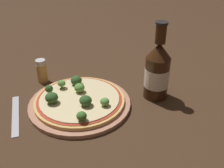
{
  "coord_description": "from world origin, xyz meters",
  "views": [
    {
      "loc": [
        -0.1,
        -0.62,
        0.44
      ],
      "look_at": [
        0.09,
        -0.01,
        0.06
      ],
      "focal_mm": 42.0,
      "sensor_mm": 36.0,
      "label": 1
    }
  ],
  "objects": [
    {
      "name": "broccoli_floret_6",
      "position": [
        -0.08,
        -0.0,
        0.04
      ],
      "size": [
        0.04,
        0.04,
        0.03
      ],
      "color": "#7A9E5B",
      "rests_on": "pizza"
    },
    {
      "name": "ground_plane",
      "position": [
        0.0,
        0.0,
        0.0
      ],
      "size": [
        3.0,
        3.0,
        0.0
      ],
      "primitive_type": "plane",
      "color": "#3D2819"
    },
    {
      "name": "broccoli_floret_1",
      "position": [
        -0.02,
        -0.1,
        0.04
      ],
      "size": [
        0.03,
        0.03,
        0.02
      ],
      "color": "#7A9E5B",
      "rests_on": "pizza"
    },
    {
      "name": "plate",
      "position": [
        0.0,
        0.0,
        0.01
      ],
      "size": [
        0.29,
        0.29,
        0.01
      ],
      "color": "tan",
      "rests_on": "ground_plane"
    },
    {
      "name": "beer_bottle",
      "position": [
        0.23,
        -0.02,
        0.09
      ],
      "size": [
        0.07,
        0.07,
        0.23
      ],
      "color": "#381E0F",
      "rests_on": "ground_plane"
    },
    {
      "name": "fork",
      "position": [
        -0.18,
        0.01,
        0.0
      ],
      "size": [
        0.02,
        0.19,
        0.0
      ],
      "rotation": [
        0.0,
        0.0,
        1.56
      ],
      "color": "#B2B2B7",
      "rests_on": "ground_plane"
    },
    {
      "name": "pizza",
      "position": [
        0.0,
        -0.0,
        0.02
      ],
      "size": [
        0.26,
        0.26,
        0.01
      ],
      "color": "tan",
      "rests_on": "plate"
    },
    {
      "name": "broccoli_floret_4",
      "position": [
        -0.04,
        0.07,
        0.04
      ],
      "size": [
        0.02,
        0.02,
        0.03
      ],
      "color": "#7A9E5B",
      "rests_on": "pizza"
    },
    {
      "name": "broccoli_floret_7",
      "position": [
        0.01,
        0.08,
        0.04
      ],
      "size": [
        0.03,
        0.03,
        0.03
      ],
      "color": "#7A9E5B",
      "rests_on": "pizza"
    },
    {
      "name": "broccoli_floret_5",
      "position": [
        -0.08,
        0.05,
        0.04
      ],
      "size": [
        0.02,
        0.02,
        0.03
      ],
      "color": "#7A9E5B",
      "rests_on": "pizza"
    },
    {
      "name": "broccoli_floret_3",
      "position": [
        0.01,
        0.03,
        0.04
      ],
      "size": [
        0.03,
        0.03,
        0.03
      ],
      "color": "#7A9E5B",
      "rests_on": "pizza"
    },
    {
      "name": "broccoli_floret_0",
      "position": [
        0.06,
        -0.06,
        0.04
      ],
      "size": [
        0.02,
        0.02,
        0.02
      ],
      "color": "#7A9E5B",
      "rests_on": "pizza"
    },
    {
      "name": "broccoli_floret_2",
      "position": [
        0.01,
        -0.04,
        0.04
      ],
      "size": [
        0.03,
        0.03,
        0.03
      ],
      "color": "#7A9E5B",
      "rests_on": "pizza"
    },
    {
      "name": "pepper_shaker",
      "position": [
        -0.09,
        0.17,
        0.04
      ],
      "size": [
        0.03,
        0.03,
        0.08
      ],
      "color": "tan",
      "rests_on": "ground_plane"
    }
  ]
}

